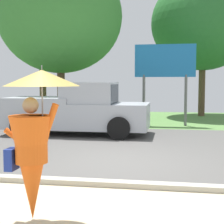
{
  "coord_description": "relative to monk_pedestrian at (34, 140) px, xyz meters",
  "views": [
    {
      "loc": [
        1.25,
        -8.25,
        1.92
      ],
      "look_at": [
        -0.32,
        1.0,
        1.1
      ],
      "focal_mm": 56.82,
      "sensor_mm": 36.0,
      "label": 1
    }
  ],
  "objects": [
    {
      "name": "pickup_truck",
      "position": [
        -1.53,
        7.88,
        -0.24
      ],
      "size": [
        5.2,
        2.28,
        1.88
      ],
      "rotation": [
        0.0,
        0.0,
        0.13
      ],
      "color": "#ADB2BA",
      "rests_on": "ground_plane"
    },
    {
      "name": "ground_plane",
      "position": [
        0.6,
        6.66,
        -1.16
      ],
      "size": [
        40.0,
        22.0,
        0.2
      ],
      "color": "#565451"
    },
    {
      "name": "tree_left_far",
      "position": [
        3.46,
        15.61,
        3.95
      ],
      "size": [
        5.64,
        5.64,
        7.64
      ],
      "color": "brown",
      "rests_on": "ground_plane"
    },
    {
      "name": "monk_pedestrian",
      "position": [
        0.0,
        0.0,
        0.0
      ],
      "size": [
        1.09,
        1.03,
        2.13
      ],
      "rotation": [
        0.0,
        0.0,
        -0.18
      ],
      "color": "#E55B19",
      "rests_on": "ground_plane"
    },
    {
      "name": "tree_right_mid",
      "position": [
        -3.28,
        11.43,
        3.77
      ],
      "size": [
        5.71,
        5.71,
        7.48
      ],
      "color": "brown",
      "rests_on": "ground_plane"
    },
    {
      "name": "roadside_billboard",
      "position": [
        1.53,
        10.98,
        1.43
      ],
      "size": [
        2.6,
        0.12,
        3.5
      ],
      "color": "slate",
      "rests_on": "ground_plane"
    },
    {
      "name": "tree_center_back",
      "position": [
        -5.06,
        13.78,
        4.73
      ],
      "size": [
        3.8,
        3.8,
        7.61
      ],
      "color": "brown",
      "rests_on": "ground_plane"
    }
  ]
}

